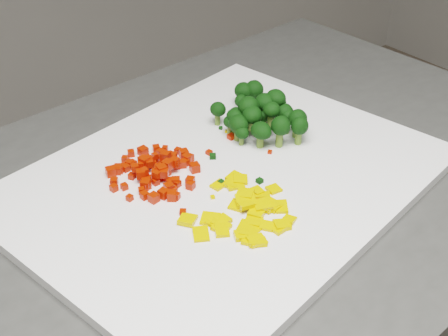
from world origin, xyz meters
TOP-DOWN VIEW (x-y plane):
  - cutting_board at (-0.25, 0.55)m, footprint 0.56×0.47m
  - carrot_pile at (-0.31, 0.60)m, footprint 0.11×0.11m
  - pepper_pile at (-0.28, 0.49)m, footprint 0.13×0.13m
  - broccoli_pile at (-0.14, 0.61)m, footprint 0.13×0.13m
  - carrot_cube_0 at (-0.34, 0.61)m, footprint 0.01×0.01m
  - carrot_cube_1 at (-0.31, 0.66)m, footprint 0.01×0.01m
  - carrot_cube_2 at (-0.35, 0.64)m, footprint 0.01×0.01m
  - carrot_cube_3 at (-0.34, 0.63)m, footprint 0.01×0.01m
  - carrot_cube_4 at (-0.32, 0.62)m, footprint 0.01×0.01m
  - carrot_cube_5 at (-0.31, 0.57)m, footprint 0.01×0.01m
  - carrot_cube_6 at (-0.31, 0.58)m, footprint 0.01×0.01m
  - carrot_cube_7 at (-0.26, 0.61)m, footprint 0.01×0.01m
  - carrot_cube_8 at (-0.32, 0.59)m, footprint 0.01×0.01m
  - carrot_cube_9 at (-0.36, 0.64)m, footprint 0.01×0.01m
  - carrot_cube_10 at (-0.30, 0.65)m, footprint 0.01×0.01m
  - carrot_cube_11 at (-0.26, 0.60)m, footprint 0.01×0.01m
  - carrot_cube_12 at (-0.27, 0.60)m, footprint 0.01×0.01m
  - carrot_cube_13 at (-0.27, 0.60)m, footprint 0.01×0.01m
  - carrot_cube_14 at (-0.36, 0.58)m, footprint 0.01×0.01m
  - carrot_cube_15 at (-0.28, 0.65)m, footprint 0.01×0.01m
  - carrot_cube_16 at (-0.28, 0.62)m, footprint 0.01×0.01m
  - carrot_cube_17 at (-0.28, 0.62)m, footprint 0.01×0.01m
  - carrot_cube_18 at (-0.33, 0.55)m, footprint 0.02×0.02m
  - carrot_cube_19 at (-0.32, 0.55)m, footprint 0.01×0.01m
  - carrot_cube_20 at (-0.36, 0.60)m, footprint 0.01×0.01m
  - carrot_cube_21 at (-0.29, 0.61)m, footprint 0.01×0.01m
  - carrot_cube_22 at (-0.26, 0.63)m, footprint 0.01×0.01m
  - carrot_cube_23 at (-0.35, 0.58)m, footprint 0.01×0.01m
  - carrot_cube_24 at (-0.34, 0.64)m, footprint 0.01×0.01m
  - carrot_cube_25 at (-0.29, 0.59)m, footprint 0.01×0.01m
  - carrot_cube_26 at (-0.30, 0.55)m, footprint 0.01×0.01m
  - carrot_cube_27 at (-0.36, 0.62)m, footprint 0.01×0.01m
  - carrot_cube_28 at (-0.33, 0.56)m, footprint 0.01×0.01m
  - carrot_cube_29 at (-0.33, 0.65)m, footprint 0.01×0.01m
  - carrot_cube_30 at (-0.32, 0.61)m, footprint 0.01×0.01m
  - carrot_cube_31 at (-0.31, 0.57)m, footprint 0.01×0.01m
  - carrot_cube_32 at (-0.30, 0.61)m, footprint 0.01×0.01m
  - carrot_cube_33 at (-0.30, 0.59)m, footprint 0.01×0.01m
  - carrot_cube_34 at (-0.31, 0.59)m, footprint 0.01×0.01m
  - carrot_cube_35 at (-0.31, 0.62)m, footprint 0.01×0.01m
  - carrot_cube_36 at (-0.28, 0.60)m, footprint 0.01×0.01m
  - carrot_cube_37 at (-0.30, 0.62)m, footprint 0.01×0.01m
  - carrot_cube_38 at (-0.34, 0.59)m, footprint 0.01×0.01m
  - carrot_cube_39 at (-0.30, 0.63)m, footprint 0.01×0.01m
  - carrot_cube_40 at (-0.31, 0.59)m, footprint 0.01×0.01m
  - carrot_cube_41 at (-0.33, 0.61)m, footprint 0.01×0.01m
  - carrot_cube_42 at (-0.33, 0.59)m, footprint 0.01×0.01m
  - carrot_cube_43 at (-0.34, 0.56)m, footprint 0.01×0.01m
  - carrot_cube_44 at (-0.33, 0.60)m, footprint 0.01×0.01m
  - carrot_cube_45 at (-0.27, 0.64)m, footprint 0.01×0.01m
  - carrot_cube_46 at (-0.27, 0.58)m, footprint 0.01×0.01m
  - carrot_cube_47 at (-0.27, 0.58)m, footprint 0.01×0.01m
  - carrot_cube_48 at (-0.30, 0.60)m, footprint 0.01×0.01m
  - carrot_cube_49 at (-0.29, 0.59)m, footprint 0.01×0.01m
  - carrot_cube_50 at (-0.32, 0.59)m, footprint 0.01×0.01m
  - carrot_cube_51 at (-0.33, 0.60)m, footprint 0.01×0.01m
  - carrot_cube_52 at (-0.34, 0.59)m, footprint 0.02×0.02m
  - carrot_cube_53 at (-0.33, 0.60)m, footprint 0.01×0.01m
  - carrot_cube_54 at (-0.33, 0.64)m, footprint 0.01×0.01m
  - carrot_cube_55 at (-0.32, 0.62)m, footprint 0.01×0.01m
  - carrot_cube_56 at (-0.30, 0.61)m, footprint 0.01×0.01m
  - carrot_cube_57 at (-0.31, 0.59)m, footprint 0.01×0.01m
  - carrot_cube_58 at (-0.31, 0.59)m, footprint 0.01×0.01m
  - carrot_cube_59 at (-0.32, 0.57)m, footprint 0.01×0.01m
  - carrot_cube_60 at (-0.33, 0.64)m, footprint 0.01×0.01m
  - carrot_cube_61 at (-0.32, 0.59)m, footprint 0.01×0.01m
  - carrot_cube_62 at (-0.30, 0.61)m, footprint 0.01×0.01m
  - carrot_cube_63 at (-0.35, 0.57)m, footprint 0.01×0.01m
  - carrot_cube_64 at (-0.31, 0.59)m, footprint 0.01×0.01m
  - carrot_cube_65 at (-0.35, 0.63)m, footprint 0.01×0.01m
  - carrot_cube_66 at (-0.29, 0.56)m, footprint 0.01×0.01m
  - carrot_cube_67 at (-0.37, 0.61)m, footprint 0.01×0.01m
  - carrot_cube_68 at (-0.32, 0.62)m, footprint 0.01×0.01m
  - carrot_cube_69 at (-0.34, 0.61)m, footprint 0.01×0.01m
  - carrot_cube_70 at (-0.28, 0.60)m, footprint 0.01×0.01m
  - carrot_cube_71 at (-0.31, 0.63)m, footprint 0.01×0.01m
  - carrot_cube_72 at (-0.29, 0.63)m, footprint 0.01×0.01m
  - carrot_cube_73 at (-0.31, 0.62)m, footprint 0.01×0.01m
  - carrot_cube_74 at (-0.31, 0.56)m, footprint 0.01×0.01m
  - carrot_cube_75 at (-0.31, 0.58)m, footprint 0.01×0.01m
  - pepper_chunk_0 at (-0.24, 0.47)m, footprint 0.02×0.02m
  - pepper_chunk_1 at (-0.30, 0.45)m, footprint 0.02×0.02m
  - pepper_chunk_2 at (-0.26, 0.50)m, footprint 0.03×0.03m
  - pepper_chunk_3 at (-0.27, 0.45)m, footprint 0.02×0.02m
  - pepper_chunk_4 at (-0.24, 0.49)m, footprint 0.02×0.02m
  - pepper_chunk_5 at (-0.31, 0.49)m, footprint 0.03×0.03m
  - pepper_chunk_6 at (-0.31, 0.48)m, footprint 0.02×0.02m
  - pepper_chunk_7 at (-0.22, 0.49)m, footprint 0.02×0.02m
  - pepper_chunk_8 at (-0.27, 0.49)m, footprint 0.03×0.03m
  - pepper_chunk_9 at (-0.30, 0.44)m, footprint 0.02×0.02m
  - pepper_chunk_10 at (-0.34, 0.48)m, footprint 0.03×0.03m
  - pepper_chunk_11 at (-0.30, 0.45)m, footprint 0.02×0.01m
  - pepper_chunk_12 at (-0.24, 0.50)m, footprint 0.01×0.02m
  - pepper_chunk_13 at (-0.25, 0.53)m, footprint 0.02×0.02m
  - pepper_chunk_14 at (-0.26, 0.44)m, footprint 0.02×0.02m
  - pepper_chunk_15 at (-0.28, 0.46)m, footprint 0.02×0.02m
  - pepper_chunk_16 at (-0.33, 0.51)m, footprint 0.03×0.03m
  - pepper_chunk_17 at (-0.31, 0.48)m, footprint 0.02×0.02m
  - pepper_chunk_18 at (-0.30, 0.43)m, footprint 0.02×0.02m
  - pepper_chunk_19 at (-0.30, 0.43)m, footprint 0.02×0.02m
  - pepper_chunk_20 at (-0.27, 0.47)m, footprint 0.03×0.02m
  - pepper_chunk_21 at (-0.32, 0.47)m, footprint 0.02×0.02m
  - pepper_chunk_22 at (-0.27, 0.54)m, footprint 0.02×0.02m
  - pepper_chunk_23 at (-0.25, 0.47)m, footprint 0.02×0.01m
  - pepper_chunk_24 at (-0.25, 0.44)m, footprint 0.02×0.02m
  - pepper_chunk_25 at (-0.27, 0.48)m, footprint 0.02×0.02m
  - pepper_chunk_26 at (-0.24, 0.53)m, footprint 0.02×0.02m
  - pepper_chunk_27 at (-0.29, 0.45)m, footprint 0.02×0.02m
  - pepper_chunk_28 at (-0.30, 0.45)m, footprint 0.02×0.02m
  - pepper_chunk_29 at (-0.24, 0.46)m, footprint 0.02×0.03m
  - pepper_chunk_30 at (-0.27, 0.44)m, footprint 0.02×0.02m
  - pepper_chunk_31 at (-0.28, 0.49)m, footprint 0.02×0.02m
  - pepper_chunk_32 at (-0.31, 0.47)m, footprint 0.02×0.02m
  - pepper_chunk_33 at (-0.25, 0.53)m, footprint 0.02×0.02m
  - pepper_chunk_34 at (-0.29, 0.46)m, footprint 0.03×0.03m
  - pepper_chunk_35 at (-0.26, 0.47)m, footprint 0.03×0.03m
  - pepper_chunk_36 at (-0.24, 0.54)m, footprint 0.02×0.02m
  - pepper_chunk_37 at (-0.31, 0.48)m, footprint 0.02×0.02m
  - broccoli_floret_0 at (-0.10, 0.61)m, footprint 0.02×0.02m
  - broccoli_floret_1 at (-0.13, 0.66)m, footprint 0.02×0.02m
  - broccoli_floret_2 at (-0.12, 0.59)m, footprint 0.03×0.03m
  - broccoli_floret_3 at (-0.15, 0.56)m, footprint 0.04×0.04m
  - broccoli_floret_4 at (-0.19, 0.59)m, footprint 0.02×0.02m
  - broccoli_floret_5 at (-0.18, 0.62)m, footprint 0.02×0.02m
  - broccoli_floret_6 at (-0.18, 0.60)m, footprint 0.04×0.04m
  - broccoli_floret_7 at (-0.17, 0.60)m, footprint 0.04×0.04m
  - broccoli_floret_8 at (-0.12, 0.56)m, footprint 0.04×0.04m
  - broccoli_floret_9 at (-0.14, 0.60)m, footprint 0.03×0.03m
  - broccoli_floret_10 at (-0.18, 0.65)m, footprint 0.03×0.03m
  - broccoli_floret_11 at (-0.12, 0.58)m, footprint 0.02×0.02m
  - broccoli_floret_12 at (-0.18, 0.62)m, footprint 0.03×0.03m
  - broccoli_floret_13 at (-0.12, 0.60)m, footprint 0.04×0.04m
  - broccoli_floret_14 at (-0.18, 0.62)m, footprint 0.03×0.03m
  - broccoli_floret_15 at (-0.11, 0.63)m, footprint 0.03×0.03m
  - broccoli_floret_16 at (-0.09, 0.63)m, footprint 0.03×0.03m
  - broccoli_floret_17 at (-0.17, 0.57)m, footprint 0.04×0.04m
  - broccoli_floret_18 at (-0.12, 0.67)m, footprint 0.04×0.04m
  - broccoli_floret_19 at (-0.14, 0.61)m, footprint 0.04×0.04m
  - broccoli_floret_20 at (-0.16, 0.63)m, footprint 0.03×0.03m
  - broccoli_floret_21 at (-0.15, 0.58)m, footprint 0.03×0.03m
  - broccoli_floret_22 at (-0.13, 0.55)m, footprint 0.03×0.03m
  - broccoli_floret_23 at (-0.16, 0.63)m, footprint 0.03×0.03m
  - broccoli_floret_24 at (-0.11, 0.67)m, footprint 0.04×0.04m
  - broccoli_floret_25 at (-0.11, 0.61)m, footprint 0.02×0.02m
  - broccoli_floret_26 at (-0.16, 0.61)m, footprint 0.04×0.04m
  - stray_bit_0 at (-0.29, 0.52)m, footprint 0.01×0.01m
  - stray_bit_1 at (-0.31, 0.48)m, footprint 0.01×0.01m
  - stray_bit_2 at (-0.22, 0.51)m, footprint 0.01×0.01m
  - stray_bit_3 at (-0.33, 0.52)m, footprint 0.01×0.01m
  - stray_bit_4 at (-0.24, 0.59)m, footprint 0.01×0.01m
  - stray_bit_5 at (-0.18, 0.63)m, footprint 0.01×0.01m
  - stray_bit_6 at (-0.16, 0.58)m, footprint 0.01×0.01m
  - stray_bit_7 at (-0.26, 0.54)m, footprint 0.01×0.01m
  - stray_bit_8 at (-0.26, 0.48)m, footprint 0.01×0.01m
  - stray_bit_9 at (-0.15, 0.60)m, footprint 0.01×0.01m
  - stray_bit_10 at (-0.17, 0.55)m, footprint 0.01×0.01m
  - stray_bit_11 at (-0.16, 0.62)m, footprint 0.01×0.01m
  - stray_bit_12 at (-0.23, 0.60)m, footprint 0.01×0.01m
  - stray_bit_13 at (-0.19, 0.61)m, footprint 0.01×0.01m
  - stray_bit_14 at (-0.18, 0.64)m, footprint 0.01×0.01m

SIDE VIEW (x-z plane):
  - cutting_board at x=-0.25m, z-range 0.90..0.91m
  - stray_bit_5 at x=-0.18m, z-range 0.91..0.92m
  - stray_bit_1 at x=-0.31m, z-range 0.91..0.92m
  - stray_bit_14 at x=-0.18m, z-range 0.91..0.92m
  - stray_bit_6 at x=-0.16m, z-range 0.91..0.92m
  - pepper_chunk_4 at x=-0.24m, z-range 0.91..0.92m
  - stray_bit_0 at x=-0.29m, z-range 0.91..0.92m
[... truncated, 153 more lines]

